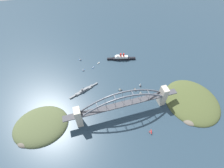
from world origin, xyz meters
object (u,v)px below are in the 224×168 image
object	(u,v)px
harbor_arch_bridge	(123,105)
ocean_liner	(121,58)
small_boat_6	(120,89)
seaplane_taxiing_near_bridge	(151,132)
small_boat_7	(80,59)
small_boat_4	(141,92)
small_boat_0	(83,70)
small_boat_3	(93,67)
naval_cruiser	(84,90)
small_boat_1	(135,89)
small_boat_5	(140,84)
small_boat_2	(99,63)

from	to	relation	value
harbor_arch_bridge	ocean_liner	bearing A→B (deg)	72.03
small_boat_6	harbor_arch_bridge	bearing A→B (deg)	-103.95
harbor_arch_bridge	seaplane_taxiing_near_bridge	bearing A→B (deg)	-56.32
small_boat_7	small_boat_4	bearing A→B (deg)	-53.54
small_boat_7	small_boat_0	bearing A→B (deg)	-88.82
seaplane_taxiing_near_bridge	small_boat_3	xyz separation A→B (m)	(-72.51, 220.65, -1.20)
naval_cruiser	seaplane_taxiing_near_bridge	size ratio (longest dim) A/B	8.08
small_boat_3	small_boat_1	bearing A→B (deg)	-52.78
small_boat_4	ocean_liner	bearing A→B (deg)	92.17
naval_cruiser	small_boat_4	world-z (taller)	naval_cruiser
ocean_liner	small_boat_6	world-z (taller)	ocean_liner
small_boat_5	small_boat_2	bearing A→B (deg)	126.15
naval_cruiser	small_boat_2	distance (m)	106.21
harbor_arch_bridge	small_boat_7	bearing A→B (deg)	106.90
small_boat_3	small_boat_7	world-z (taller)	small_boat_7
harbor_arch_bridge	naval_cruiser	world-z (taller)	harbor_arch_bridge
small_boat_5	small_boat_7	world-z (taller)	small_boat_7
small_boat_1	small_boat_2	world-z (taller)	small_boat_1
naval_cruiser	small_boat_2	world-z (taller)	naval_cruiser
small_boat_4	small_boat_3	bearing A→B (deg)	126.87
small_boat_7	small_boat_1	bearing A→B (deg)	-53.31
small_boat_6	small_boat_0	bearing A→B (deg)	128.63
ocean_liner	small_boat_4	world-z (taller)	ocean_liner
small_boat_1	small_boat_2	size ratio (longest dim) A/B	1.19
naval_cruiser	small_boat_5	bearing A→B (deg)	-9.43
naval_cruiser	small_boat_1	bearing A→B (deg)	-15.53
ocean_liner	small_boat_2	world-z (taller)	ocean_liner
ocean_liner	seaplane_taxiing_near_bridge	distance (m)	232.10
small_boat_2	small_boat_6	bearing A→B (deg)	-75.92
naval_cruiser	small_boat_3	world-z (taller)	naval_cruiser
seaplane_taxiing_near_bridge	small_boat_4	bearing A→B (deg)	78.83
small_boat_7	naval_cruiser	bearing A→B (deg)	-95.01
ocean_liner	small_boat_3	world-z (taller)	ocean_liner
small_boat_5	small_boat_6	distance (m)	53.77
small_boat_6	seaplane_taxiing_near_bridge	bearing A→B (deg)	-78.13
small_boat_1	small_boat_4	size ratio (longest dim) A/B	0.98
small_boat_1	small_boat_6	xyz separation A→B (m)	(-36.19, 11.00, 0.03)
small_boat_4	small_boat_5	distance (m)	25.61
harbor_arch_bridge	small_boat_0	world-z (taller)	harbor_arch_bridge
ocean_liner	seaplane_taxiing_near_bridge	xyz separation A→B (m)	(-14.31, -231.63, -3.80)
ocean_liner	small_boat_4	bearing A→B (deg)	-87.83
small_boat_6	small_boat_2	bearing A→B (deg)	104.08
small_boat_0	small_boat_5	xyz separation A→B (m)	(129.07, -94.47, 0.33)
seaplane_taxiing_near_bridge	small_boat_5	world-z (taller)	small_boat_5
small_boat_4	small_boat_7	xyz separation A→B (m)	(-121.35, 164.22, -0.09)
small_boat_5	small_boat_7	xyz separation A→B (m)	(-130.00, 140.12, 0.37)
ocean_liner	seaplane_taxiing_near_bridge	bearing A→B (deg)	-93.53
small_boat_2	small_boat_4	distance (m)	154.51
harbor_arch_bridge	small_boat_5	bearing A→B (deg)	41.44
seaplane_taxiing_near_bridge	small_boat_1	xyz separation A→B (m)	(10.45, 111.44, 3.01)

